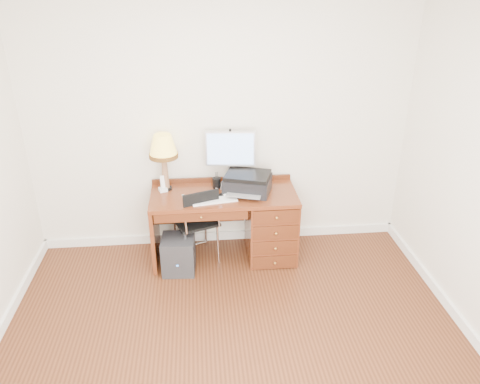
{
  "coord_description": "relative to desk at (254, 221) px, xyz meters",
  "views": [
    {
      "loc": [
        -0.24,
        -2.92,
        2.84
      ],
      "look_at": [
        0.15,
        1.2,
        0.86
      ],
      "focal_mm": 35.0,
      "sensor_mm": 36.0,
      "label": 1
    }
  ],
  "objects": [
    {
      "name": "keyboard",
      "position": [
        -0.43,
        -0.17,
        0.35
      ],
      "size": [
        0.47,
        0.2,
        0.02
      ],
      "primitive_type": "cube",
      "rotation": [
        0.0,
        0.0,
        0.18
      ],
      "color": "white",
      "rests_on": "desk"
    },
    {
      "name": "mouse_pad",
      "position": [
        -0.28,
        -0.08,
        0.35
      ],
      "size": [
        0.21,
        0.21,
        0.04
      ],
      "color": "black",
      "rests_on": "desk"
    },
    {
      "name": "room_shell",
      "position": [
        -0.32,
        -0.77,
        -0.36
      ],
      "size": [
        4.0,
        4.0,
        4.0
      ],
      "color": "silver",
      "rests_on": "ground"
    },
    {
      "name": "leg_lamp",
      "position": [
        -0.92,
        0.16,
        0.78
      ],
      "size": [
        0.29,
        0.29,
        0.6
      ],
      "color": "black",
      "rests_on": "desk"
    },
    {
      "name": "monitor",
      "position": [
        -0.24,
        0.2,
        0.71
      ],
      "size": [
        0.52,
        0.19,
        0.6
      ],
      "rotation": [
        0.0,
        0.0,
        -0.1
      ],
      "color": "silver",
      "rests_on": "desk"
    },
    {
      "name": "phone",
      "position": [
        -0.95,
        0.11,
        0.39
      ],
      "size": [
        0.1,
        0.1,
        0.17
      ],
      "rotation": [
        0.0,
        0.0,
        0.33
      ],
      "color": "white",
      "rests_on": "desk"
    },
    {
      "name": "desk",
      "position": [
        0.0,
        0.0,
        0.0
      ],
      "size": [
        1.5,
        0.67,
        0.75
      ],
      "color": "maroon",
      "rests_on": "ground"
    },
    {
      "name": "equipment_box",
      "position": [
        -0.81,
        -0.24,
        -0.22
      ],
      "size": [
        0.35,
        0.35,
        0.38
      ],
      "primitive_type": "cube",
      "rotation": [
        0.0,
        0.0,
        -0.06
      ],
      "color": "black",
      "rests_on": "ground"
    },
    {
      "name": "pen_cup",
      "position": [
        -0.39,
        0.15,
        0.39
      ],
      "size": [
        0.09,
        0.09,
        0.11
      ],
      "primitive_type": "cylinder",
      "color": "black",
      "rests_on": "desk"
    },
    {
      "name": "printer",
      "position": [
        -0.07,
        0.02,
        0.44
      ],
      "size": [
        0.55,
        0.48,
        0.2
      ],
      "rotation": [
        0.0,
        0.0,
        -0.31
      ],
      "color": "black",
      "rests_on": "desk"
    },
    {
      "name": "chair",
      "position": [
        -0.62,
        -0.1,
        0.12
      ],
      "size": [
        0.53,
        0.53,
        0.87
      ],
      "rotation": [
        0.0,
        0.0,
        0.35
      ],
      "color": "black",
      "rests_on": "ground"
    },
    {
      "name": "ground",
      "position": [
        -0.32,
        -1.4,
        -0.41
      ],
      "size": [
        4.0,
        4.0,
        0.0
      ],
      "primitive_type": "plane",
      "color": "#3E1D0E",
      "rests_on": "ground"
    }
  ]
}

